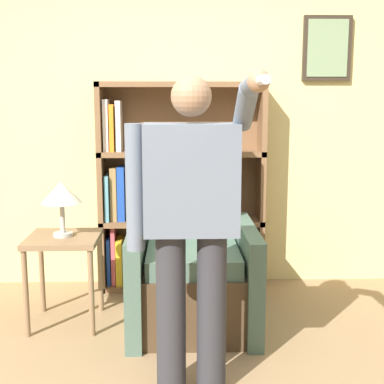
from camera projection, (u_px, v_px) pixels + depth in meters
name	position (u px, v px, depth m)	size (l,w,h in m)	color
wall_back	(180.00, 110.00, 4.23)	(8.00, 0.11, 2.80)	#DBCC84
bookcase	(169.00, 188.00, 4.18)	(1.28, 0.28, 1.61)	brown
armchair	(192.00, 265.00, 3.58)	(0.82, 0.88, 1.30)	#4C3823
person_standing	(191.00, 217.00, 2.61)	(0.61, 0.78, 1.60)	#2D2D33
side_table	(64.00, 251.00, 3.52)	(0.47, 0.47, 0.60)	#846647
table_lamp	(61.00, 195.00, 3.45)	(0.26, 0.26, 0.36)	#B7B2A8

